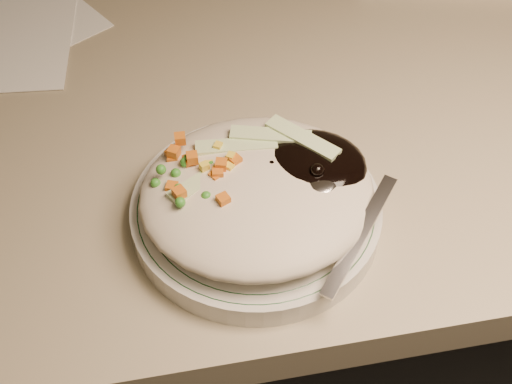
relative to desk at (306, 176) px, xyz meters
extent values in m
cube|color=gray|center=(0.00, 0.00, 0.18)|extent=(1.40, 0.70, 0.04)
cylinder|color=beige|center=(-0.11, -0.22, 0.21)|extent=(0.21, 0.21, 0.02)
torus|color=#144723|center=(-0.11, -0.22, 0.22)|extent=(0.20, 0.20, 0.00)
torus|color=#144723|center=(-0.11, -0.22, 0.22)|extent=(0.18, 0.18, 0.00)
ellipsoid|color=#BEB29A|center=(-0.11, -0.23, 0.24)|extent=(0.19, 0.18, 0.04)
ellipsoid|color=black|center=(-0.06, -0.21, 0.25)|extent=(0.10, 0.09, 0.03)
ellipsoid|color=orange|center=(-0.15, -0.21, 0.24)|extent=(0.08, 0.08, 0.02)
sphere|color=black|center=(-0.09, -0.21, 0.25)|extent=(0.01, 0.01, 0.01)
sphere|color=black|center=(-0.06, -0.20, 0.25)|extent=(0.01, 0.01, 0.01)
sphere|color=black|center=(-0.04, -0.21, 0.26)|extent=(0.01, 0.01, 0.01)
sphere|color=black|center=(-0.05, -0.20, 0.25)|extent=(0.01, 0.01, 0.01)
sphere|color=black|center=(-0.06, -0.23, 0.26)|extent=(0.01, 0.01, 0.01)
sphere|color=black|center=(-0.07, -0.21, 0.25)|extent=(0.01, 0.01, 0.01)
sphere|color=black|center=(-0.05, -0.20, 0.25)|extent=(0.01, 0.01, 0.01)
cube|color=#C76116|center=(-0.15, -0.20, 0.26)|extent=(0.01, 0.01, 0.01)
cube|color=#C76116|center=(-0.14, -0.22, 0.25)|extent=(0.01, 0.01, 0.01)
cube|color=#C76116|center=(-0.17, -0.18, 0.26)|extent=(0.01, 0.01, 0.01)
cube|color=#C76116|center=(-0.13, -0.21, 0.26)|extent=(0.01, 0.01, 0.01)
cube|color=#C76116|center=(-0.14, -0.22, 0.26)|extent=(0.01, 0.01, 0.01)
cube|color=#C76116|center=(-0.17, -0.18, 0.25)|extent=(0.01, 0.01, 0.01)
cube|color=#C76116|center=(-0.16, -0.20, 0.26)|extent=(0.01, 0.01, 0.01)
cube|color=#C76116|center=(-0.14, -0.22, 0.26)|extent=(0.01, 0.01, 0.01)
cube|color=#C76116|center=(-0.12, -0.20, 0.26)|extent=(0.01, 0.01, 0.01)
cube|color=#C76116|center=(-0.16, -0.17, 0.26)|extent=(0.01, 0.01, 0.01)
cube|color=#C76116|center=(-0.17, -0.23, 0.26)|extent=(0.01, 0.01, 0.01)
cube|color=#C76116|center=(-0.14, -0.24, 0.26)|extent=(0.01, 0.01, 0.01)
cube|color=#C76116|center=(-0.17, -0.22, 0.25)|extent=(0.01, 0.01, 0.01)
cube|color=#C76116|center=(-0.17, -0.18, 0.25)|extent=(0.01, 0.01, 0.01)
sphere|color=#388C28|center=(-0.14, -0.21, 0.25)|extent=(0.01, 0.01, 0.01)
sphere|color=#388C28|center=(-0.17, -0.24, 0.26)|extent=(0.01, 0.01, 0.01)
sphere|color=#388C28|center=(-0.17, -0.21, 0.26)|extent=(0.01, 0.01, 0.01)
sphere|color=#388C28|center=(-0.18, -0.21, 0.26)|extent=(0.01, 0.01, 0.01)
sphere|color=#388C28|center=(-0.14, -0.20, 0.25)|extent=(0.01, 0.01, 0.01)
sphere|color=#388C28|center=(-0.13, -0.23, 0.25)|extent=(0.01, 0.01, 0.01)
sphere|color=#388C28|center=(-0.15, -0.21, 0.25)|extent=(0.01, 0.01, 0.01)
sphere|color=#388C28|center=(-0.16, -0.23, 0.25)|extent=(0.01, 0.01, 0.01)
sphere|color=#388C28|center=(-0.19, -0.21, 0.25)|extent=(0.01, 0.01, 0.01)
sphere|color=#388C28|center=(-0.16, -0.20, 0.26)|extent=(0.01, 0.01, 0.01)
sphere|color=#388C28|center=(-0.16, -0.20, 0.26)|extent=(0.01, 0.01, 0.01)
sphere|color=#388C28|center=(-0.17, -0.22, 0.25)|extent=(0.01, 0.01, 0.01)
sphere|color=#388C28|center=(-0.15, -0.23, 0.26)|extent=(0.01, 0.01, 0.01)
sphere|color=#388C28|center=(-0.12, -0.18, 0.25)|extent=(0.01, 0.01, 0.01)
cube|color=yellow|center=(-0.14, -0.20, 0.25)|extent=(0.01, 0.01, 0.01)
cube|color=yellow|center=(-0.13, -0.21, 0.26)|extent=(0.01, 0.01, 0.01)
cube|color=yellow|center=(-0.15, -0.20, 0.25)|extent=(0.01, 0.01, 0.01)
cube|color=yellow|center=(-0.15, -0.21, 0.26)|extent=(0.01, 0.01, 0.01)
cube|color=yellow|center=(-0.15, -0.21, 0.25)|extent=(0.01, 0.01, 0.01)
cube|color=yellow|center=(-0.12, -0.20, 0.26)|extent=(0.01, 0.01, 0.01)
cube|color=yellow|center=(-0.13, -0.19, 0.26)|extent=(0.01, 0.01, 0.01)
cube|color=yellow|center=(-0.14, -0.21, 0.25)|extent=(0.01, 0.01, 0.01)
cube|color=#B2D18C|center=(-0.12, -0.19, 0.26)|extent=(0.07, 0.02, 0.00)
cube|color=#B2D18C|center=(-0.09, -0.18, 0.26)|extent=(0.07, 0.03, 0.00)
cube|color=#B2D18C|center=(-0.15, -0.22, 0.26)|extent=(0.07, 0.05, 0.00)
cube|color=#B2D18C|center=(-0.06, -0.19, 0.26)|extent=(0.06, 0.06, 0.00)
ellipsoid|color=silver|center=(-0.06, -0.23, 0.25)|extent=(0.06, 0.06, 0.01)
cube|color=silver|center=(-0.04, -0.28, 0.24)|extent=(0.08, 0.09, 0.03)
camera|label=1|loc=(-0.18, -0.60, 0.67)|focal=50.00mm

